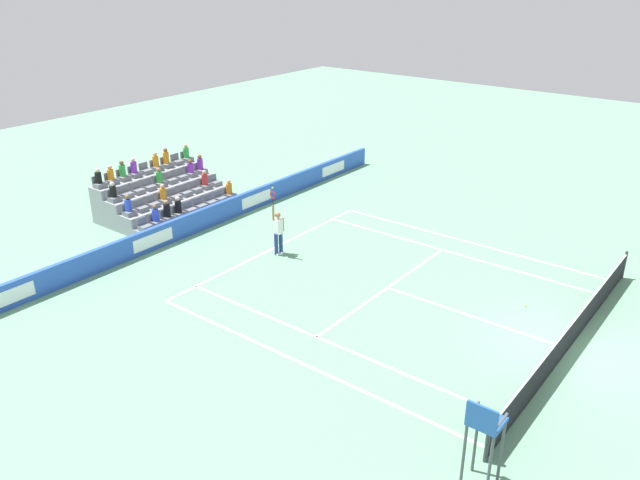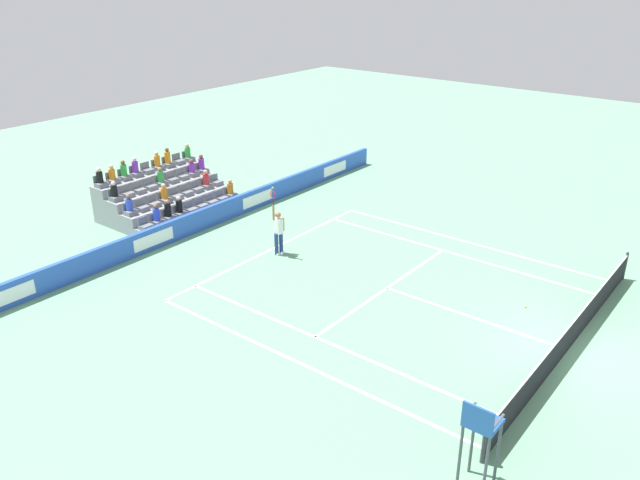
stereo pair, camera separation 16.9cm
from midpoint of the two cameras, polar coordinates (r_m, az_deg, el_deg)
name	(u,v)px [view 1 (the left image)]	position (r m, az deg, el deg)	size (l,w,h in m)	color
ground_plane	(568,349)	(20.79, 21.08, -9.06)	(80.00, 80.00, 0.00)	#669E77
line_baseline	(272,249)	(25.90, -4.47, -0.78)	(10.97, 0.10, 0.01)	white
line_service	(387,288)	(22.93, 5.83, -4.26)	(8.23, 0.10, 0.01)	white
line_centre_service	(470,316)	(21.65, 13.05, -6.60)	(0.10, 6.40, 0.01)	white
line_singles_sideline_left	(328,342)	(19.76, 0.49, -9.08)	(0.10, 11.89, 0.01)	white
line_singles_sideline_right	(452,253)	(26.00, 11.54, -1.12)	(0.10, 11.89, 0.01)	white
line_doubles_sideline_left	(300,362)	(18.86, -2.08, -10.86)	(0.10, 11.89, 0.01)	white
line_doubles_sideline_right	(467,242)	(27.14, 12.86, -0.15)	(0.10, 11.89, 0.01)	white
line_centre_mark	(274,249)	(25.84, -4.31, -0.84)	(0.10, 0.20, 0.01)	white
sponsor_barrier	(207,217)	(28.21, -10.20, 2.01)	(24.17, 0.22, 0.93)	blue
tennis_net	(571,335)	(20.54, 21.28, -7.90)	(11.97, 0.10, 1.07)	#33383D
tennis_player	(278,231)	(25.05, -3.96, 0.82)	(0.52, 0.39, 2.85)	navy
umpire_chair	(484,432)	(14.55, 14.10, -16.26)	(0.70, 0.70, 2.34)	#474C54
stadium_stand	(163,198)	(30.25, -14.03, 3.65)	(5.58, 3.80, 2.62)	gray
loose_tennis_ball	(526,306)	(22.66, 17.69, -5.63)	(0.07, 0.07, 0.07)	#D1E533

